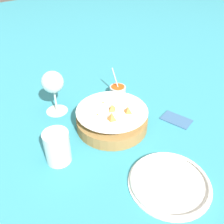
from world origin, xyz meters
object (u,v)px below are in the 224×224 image
at_px(sauce_cup, 118,90).
at_px(wine_glass, 53,84).
at_px(food_basket, 112,119).
at_px(side_plate, 170,182).
at_px(beer_mug, 57,148).

distance_m(sauce_cup, wine_glass, 0.27).
height_order(sauce_cup, wine_glass, wine_glass).
relative_size(food_basket, side_plate, 1.09).
xyz_separation_m(sauce_cup, wine_glass, (0.05, 0.24, 0.09)).
xyz_separation_m(food_basket, beer_mug, (-0.02, 0.21, 0.01)).
distance_m(sauce_cup, beer_mug, 0.39).
xyz_separation_m(wine_glass, beer_mug, (-0.22, 0.11, -0.07)).
bearing_deg(wine_glass, sauce_cup, -102.67).
xyz_separation_m(wine_glass, side_plate, (-0.47, -0.07, -0.11)).
distance_m(food_basket, wine_glass, 0.24).
relative_size(food_basket, beer_mug, 2.13).
xyz_separation_m(beer_mug, side_plate, (-0.26, -0.18, -0.04)).
bearing_deg(beer_mug, side_plate, -144.80).
height_order(sauce_cup, side_plate, sauce_cup).
xyz_separation_m(food_basket, side_plate, (-0.28, 0.03, -0.03)).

